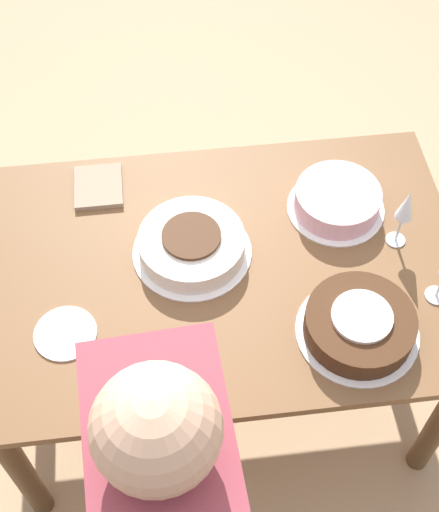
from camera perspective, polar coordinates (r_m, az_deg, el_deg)
name	(u,v)px	position (r m, az deg, el deg)	size (l,w,h in m)	color
ground_plane	(220,377)	(2.70, 0.00, -9.68)	(12.00, 12.00, 0.00)	tan
dining_table	(220,286)	(2.16, 0.00, -2.43)	(1.43, 0.94, 0.73)	brown
cake_center_white	(192,245)	(2.07, -2.23, 0.92)	(0.35, 0.35, 0.09)	white
cake_front_chocolate	(359,325)	(1.96, 11.13, -5.42)	(0.34, 0.34, 0.09)	white
cake_back_decorated	(337,201)	(2.20, 9.39, 4.40)	(0.30, 0.30, 0.08)	white
wine_glass_near	(406,208)	(2.08, 14.70, 3.75)	(0.06, 0.06, 0.22)	silver
dessert_plate_left	(65,333)	(1.99, -12.23, -6.07)	(0.17, 0.17, 0.01)	white
fork_pile	(146,360)	(1.92, -5.92, -8.29)	(0.20, 0.11, 0.01)	silver
napkin_stack	(99,187)	(2.28, -9.65, 5.50)	(0.15, 0.17, 0.02)	gray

